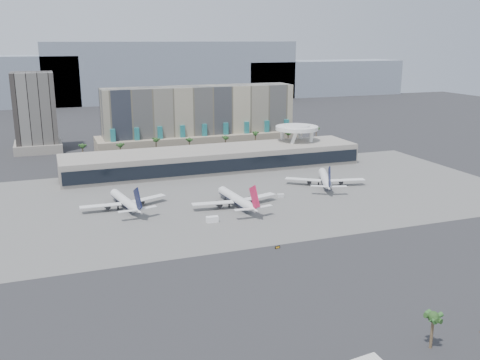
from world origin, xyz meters
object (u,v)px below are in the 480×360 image
object	(u,v)px
airliner_centre	(236,199)
taxiway_sign	(277,247)
service_vehicle_b	(281,196)
airliner_right	(325,179)
airliner_left	(125,201)
service_vehicle_a	(212,219)

from	to	relation	value
airliner_centre	taxiway_sign	distance (m)	51.35
airliner_centre	service_vehicle_b	distance (m)	25.82
airliner_right	taxiway_sign	bearing A→B (deg)	-106.41
airliner_right	airliner_left	bearing A→B (deg)	-154.78
airliner_centre	service_vehicle_b	xyz separation A→B (m)	(24.68, 7.01, -2.86)
airliner_left	service_vehicle_b	size ratio (longest dim) A/B	12.70
service_vehicle_b	taxiway_sign	bearing A→B (deg)	-102.11
service_vehicle_a	service_vehicle_b	world-z (taller)	service_vehicle_a
airliner_centre	service_vehicle_a	bearing A→B (deg)	-141.07
airliner_centre	airliner_right	bearing A→B (deg)	12.88
service_vehicle_a	airliner_left	bearing A→B (deg)	139.20
airliner_centre	airliner_right	size ratio (longest dim) A/B	1.07
airliner_left	airliner_centre	world-z (taller)	airliner_centre
airliner_right	service_vehicle_b	bearing A→B (deg)	-136.53
service_vehicle_a	service_vehicle_b	xyz separation A→B (m)	(40.90, 22.86, -0.39)
service_vehicle_a	service_vehicle_b	bearing A→B (deg)	32.88
airliner_left	service_vehicle_a	size ratio (longest dim) A/B	8.16
taxiway_sign	airliner_centre	bearing A→B (deg)	74.47
taxiway_sign	airliner_left	bearing A→B (deg)	111.54
airliner_centre	service_vehicle_b	bearing A→B (deg)	10.42
airliner_centre	taxiway_sign	size ratio (longest dim) A/B	19.75
airliner_left	taxiway_sign	xyz separation A→B (m)	(44.32, -65.58, -3.05)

